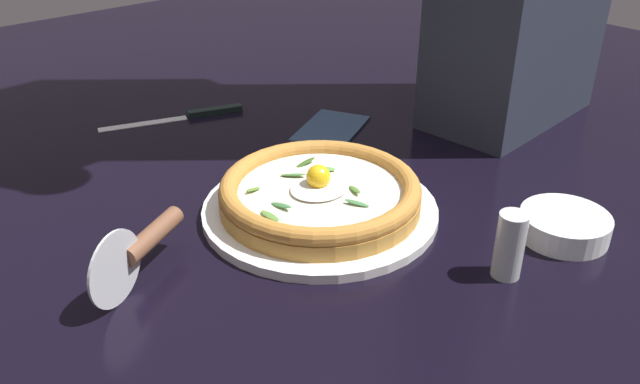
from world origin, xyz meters
The scene contains 8 objects.
ground_plane centered at (0.00, 0.00, -0.01)m, with size 2.40×2.40×0.03m, color black.
pizza_plate centered at (0.03, -0.01, 0.01)m, with size 0.30×0.30×0.01m, color white.
pizza centered at (0.03, -0.01, 0.03)m, with size 0.25×0.25×0.05m.
side_bowl centered at (0.21, -0.25, 0.02)m, with size 0.11×0.11×0.03m, color white.
pizza_cutter centered at (-0.20, 0.01, 0.04)m, with size 0.14×0.08×0.08m.
table_knife centered at (0.08, 0.37, 0.00)m, with size 0.23×0.10×0.01m.
folded_napkin centered at (0.22, 0.18, 0.00)m, with size 0.14×0.09×0.01m, color #314867.
pepper_shaker centered at (0.10, -0.25, 0.04)m, with size 0.03×0.03×0.08m, color silver.
Camera 1 is at (-0.45, -0.55, 0.43)m, focal length 36.69 mm.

